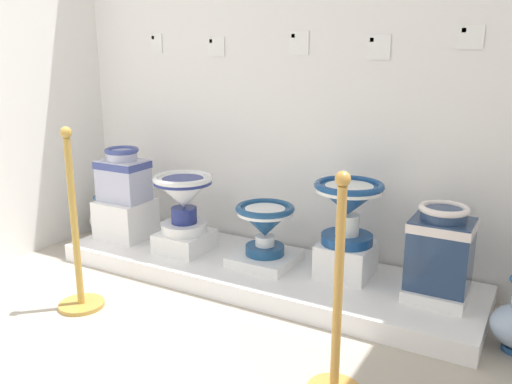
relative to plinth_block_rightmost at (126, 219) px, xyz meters
The scene contains 20 objects.
wall_back 1.83m from the plinth_block_rightmost, 22.73° to the left, with size 3.65×0.06×3.25m, color white.
display_platform 1.14m from the plinth_block_rightmost, ahead, with size 2.76×0.77×0.12m, color white.
plinth_block_rightmost is the anchor object (origin of this frame).
antique_toilet_rightmost 0.34m from the plinth_block_rightmost, ahead, with size 0.34×0.25×0.39m.
plinth_block_broad_patterned 0.55m from the plinth_block_rightmost, ahead, with size 0.32×0.35×0.13m, color white.
antique_toilet_broad_patterned 0.60m from the plinth_block_rightmost, ahead, with size 0.41×0.41×0.40m.
plinth_block_squat_floral 1.15m from the plinth_block_rightmost, ahead, with size 0.39×0.40×0.07m, color white.
antique_toilet_squat_floral 1.15m from the plinth_block_rightmost, ahead, with size 0.38×0.38×0.33m.
plinth_block_slender_white 1.67m from the plinth_block_rightmost, ahead, with size 0.31×0.32×0.21m, color white.
antique_toilet_slender_white 1.70m from the plinth_block_rightmost, ahead, with size 0.41×0.41×0.38m.
plinth_block_leftmost 2.22m from the plinth_block_rightmost, ahead, with size 0.33×0.34×0.07m, color white.
antique_toilet_leftmost 2.22m from the plinth_block_rightmost, ahead, with size 0.33×0.28×0.47m.
info_placard_first 1.33m from the plinth_block_rightmost, 89.22° to the left, with size 0.10×0.01×0.14m.
info_placard_second 1.41m from the plinth_block_rightmost, 38.77° to the left, with size 0.14×0.01×0.13m.
info_placard_third 1.77m from the plinth_block_rightmost, 20.18° to the left, with size 0.13×0.01×0.15m.
info_placard_fourth 2.13m from the plinth_block_rightmost, 14.27° to the left, with size 0.14×0.01×0.15m.
info_placard_fifth 2.59m from the plinth_block_rightmost, 11.04° to the left, with size 0.13×0.01×0.13m.
decorative_vase_companion 0.47m from the plinth_block_rightmost, 154.21° to the left, with size 0.26×0.26×0.33m.
stanchion_post_near_left 0.90m from the plinth_block_rightmost, 64.66° to the right, with size 0.26×0.26×1.06m.
stanchion_post_near_right 2.15m from the plinth_block_rightmost, 23.39° to the right, with size 0.24×0.24×1.00m.
Camera 1 is at (3.29, -0.64, 1.45)m, focal length 37.39 mm.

